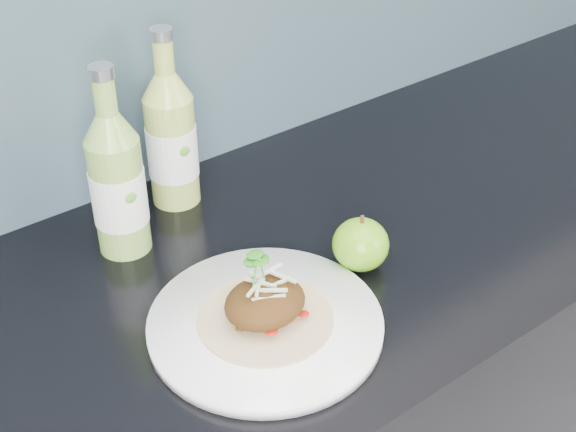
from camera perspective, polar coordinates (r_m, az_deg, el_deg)
name	(u,v)px	position (r m, az deg, el deg)	size (l,w,h in m)	color
dinner_plate	(265,324)	(0.97, -1.62, -7.70)	(0.35, 0.35, 0.02)	white
pork_taco	(265,301)	(0.95, -1.65, -6.05)	(0.16, 0.16, 0.10)	tan
green_apple	(361,244)	(1.05, 5.19, -2.03)	(0.10, 0.10, 0.08)	#539810
cider_bottle_left	(117,184)	(1.07, -12.04, 2.26)	(0.09, 0.09, 0.27)	#81AC47
cider_bottle_right	(171,139)	(1.16, -8.29, 5.42)	(0.09, 0.09, 0.27)	#A6B94D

